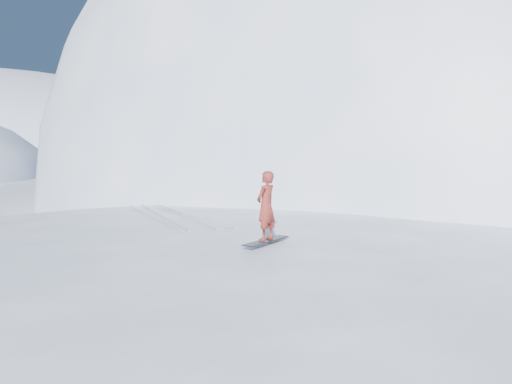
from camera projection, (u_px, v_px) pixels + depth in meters
ground at (228, 331)px, 14.48m from camera, size 400.00×400.00×0.00m
near_ridge at (241, 296)px, 17.62m from camera, size 36.00×28.00×4.80m
summit_peak at (438, 197)px, 44.85m from camera, size 60.00×56.00×56.00m
peak_shoulder at (322, 213)px, 36.19m from camera, size 28.00×24.00×18.00m
wind_bumps at (195, 308)px, 16.40m from camera, size 16.00×14.40×1.00m
snowboard at (266, 241)px, 13.76m from camera, size 1.41×1.29×0.03m
snowboarder at (266, 206)px, 13.67m from camera, size 0.72×0.70×1.67m
board_tracks at (172, 215)px, 18.02m from camera, size 2.77×5.93×0.04m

